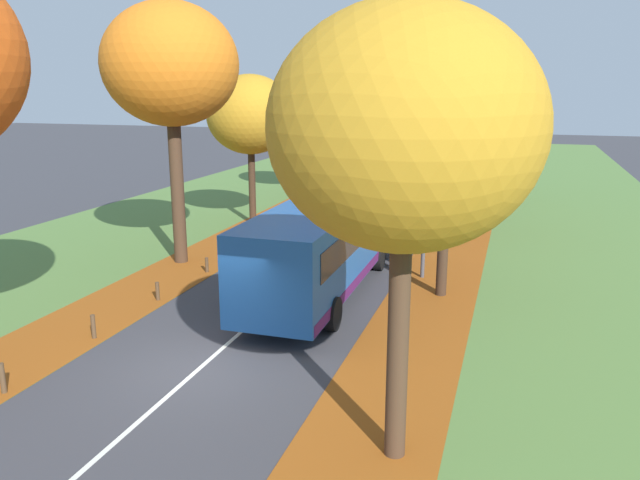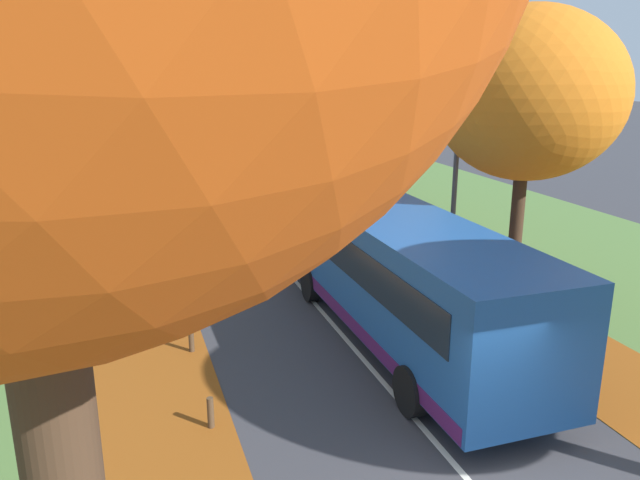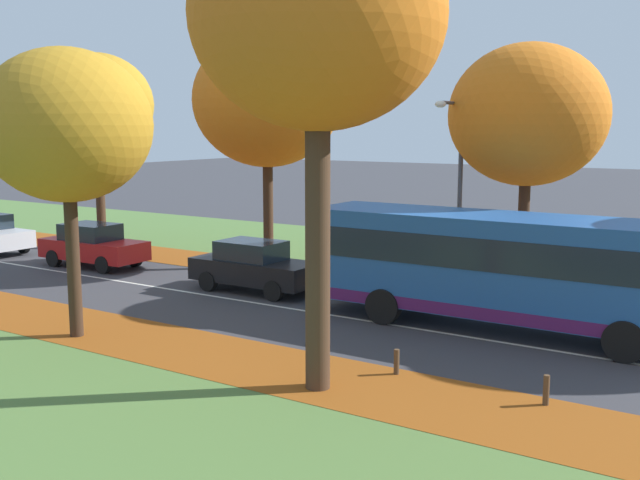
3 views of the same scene
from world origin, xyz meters
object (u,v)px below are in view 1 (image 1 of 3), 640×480
(tree_right_far, at_px, (482,94))
(bus, at_px, (325,241))
(bollard_nearest, at_px, (3,378))
(car_silver_third_in_line, at_px, (422,176))
(tree_right_near, at_px, (449,121))
(tree_right_nearest, at_px, (405,130))
(tree_right_mid, at_px, (474,96))
(bollard_second, at_px, (93,327))
(car_red_following, at_px, (411,191))
(tree_left_far, at_px, (314,99))
(car_black_lead, at_px, (381,218))
(tree_left_near, at_px, (170,66))
(car_white_fourth_in_line, at_px, (436,166))
(streetlamp_right, at_px, (417,172))
(bollard_fourth, at_px, (207,265))
(bollard_third, at_px, (158,291))
(tree_left_mid, at_px, (250,115))
(car_green_trailing, at_px, (443,158))

(tree_right_far, relative_size, bus, 0.80)
(bollard_nearest, xyz_separation_m, car_silver_third_in_line, (4.54, 30.97, 0.46))
(tree_right_near, relative_size, car_silver_third_in_line, 1.81)
(tree_right_nearest, height_order, tree_right_mid, tree_right_mid)
(bollard_second, xyz_separation_m, car_red_following, (4.92, 21.61, 0.48))
(tree_left_far, height_order, car_black_lead, tree_left_far)
(tree_left_far, xyz_separation_m, bus, (6.08, -17.35, -4.12))
(tree_left_near, xyz_separation_m, tree_left_far, (0.23, 15.70, -1.45))
(bollard_second, relative_size, car_white_fourth_in_line, 0.16)
(tree_left_near, relative_size, tree_right_far, 1.15)
(tree_right_mid, distance_m, bus, 11.85)
(tree_right_near, xyz_separation_m, car_white_fourth_in_line, (-3.67, 26.88, -4.74))
(streetlamp_right, height_order, car_silver_third_in_line, streetlamp_right)
(tree_right_mid, xyz_separation_m, streetlamp_right, (-1.20, -7.90, -2.42))
(bollard_fourth, bearing_deg, bollard_third, -91.02)
(bollard_nearest, bearing_deg, tree_right_far, 73.75)
(tree_left_mid, height_order, car_white_fourth_in_line, tree_left_mid)
(tree_right_nearest, distance_m, tree_right_far, 27.86)
(bollard_nearest, distance_m, bollard_second, 3.19)
(bollard_nearest, height_order, bus, bus)
(bollard_third, distance_m, car_black_lead, 11.79)
(tree_right_near, xyz_separation_m, bollard_nearest, (-8.37, -9.61, -5.20))
(tree_left_far, xyz_separation_m, tree_right_near, (9.77, -16.63, -0.27))
(bollard_fourth, relative_size, car_black_lead, 0.13)
(tree_right_far, height_order, car_red_following, tree_right_far)
(tree_left_far, bearing_deg, car_white_fourth_in_line, 59.25)
(tree_left_near, bearing_deg, car_black_lead, 45.71)
(tree_right_far, bearing_deg, bus, -100.37)
(tree_right_nearest, xyz_separation_m, tree_right_near, (-0.29, 9.32, -0.35))
(tree_right_mid, xyz_separation_m, car_red_following, (-3.52, 5.58, -5.35))
(tree_right_near, relative_size, tree_right_far, 0.92)
(car_red_following, height_order, car_silver_third_in_line, same)
(bollard_third, relative_size, bus, 0.06)
(tree_left_mid, bearing_deg, tree_right_far, 46.37)
(tree_left_far, bearing_deg, car_red_following, -12.94)
(tree_right_far, distance_m, bollard_second, 26.91)
(car_silver_third_in_line, bearing_deg, tree_left_mid, -115.38)
(tree_right_far, height_order, streetlamp_right, tree_right_far)
(tree_right_mid, bearing_deg, tree_right_nearest, -89.16)
(tree_left_near, xyz_separation_m, bus, (6.31, -1.65, -5.57))
(car_white_fourth_in_line, bearing_deg, streetlamp_right, -84.36)
(tree_left_far, distance_m, bollard_nearest, 26.84)
(tree_left_mid, bearing_deg, bus, -53.88)
(bollard_second, relative_size, streetlamp_right, 0.11)
(bus, xyz_separation_m, car_green_trailing, (-0.05, 33.11, -0.89))
(tree_right_near, xyz_separation_m, car_black_lead, (-3.59, 7.50, -4.74))
(bus, bearing_deg, bollard_third, -152.25)
(bollard_fourth, height_order, bus, bus)
(tree_right_near, height_order, tree_right_far, tree_right_far)
(tree_right_nearest, relative_size, car_silver_third_in_line, 1.88)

